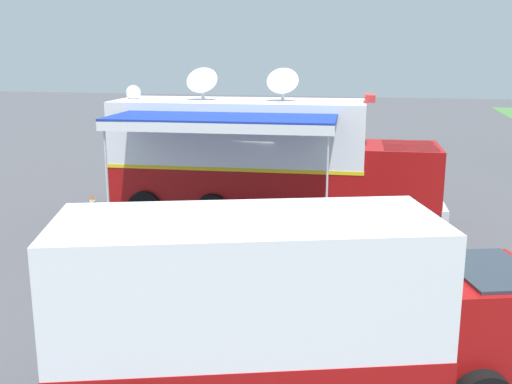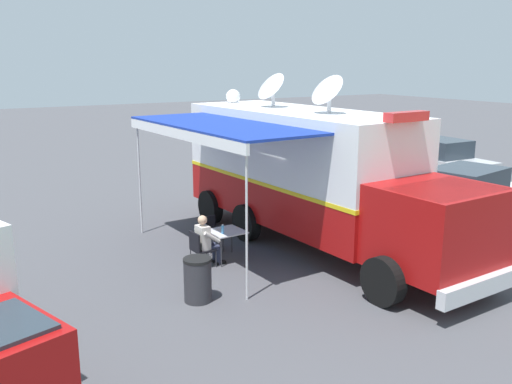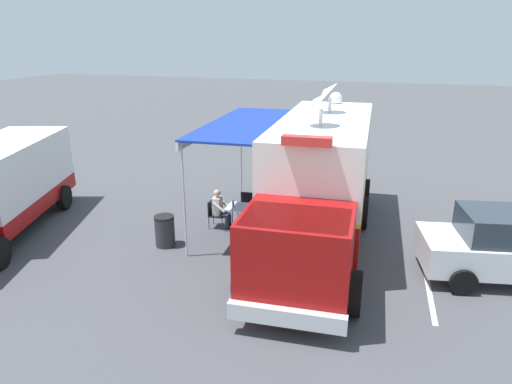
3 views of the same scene
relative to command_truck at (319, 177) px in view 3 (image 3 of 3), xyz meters
The scene contains 12 objects.
ground_plane 2.09m from the command_truck, 89.66° to the right, with size 100.00×100.00×0.00m, color #47474C.
lot_stripe 3.82m from the command_truck, 158.40° to the left, with size 0.12×4.80×0.01m, color silver.
command_truck is the anchor object (origin of this frame).
folding_table 2.77m from the command_truck, ahead, with size 0.84×0.84×0.73m.
water_bottle 2.85m from the command_truck, ahead, with size 0.07×0.07×0.22m.
folding_chair_at_table 3.55m from the command_truck, ahead, with size 0.50×0.50×0.87m.
folding_chair_beside_table 3.05m from the command_truck, 21.89° to the right, with size 0.50×0.50×0.87m.
seated_responder 3.33m from the command_truck, ahead, with size 0.68×0.57×1.25m.
trash_bin 4.68m from the command_truck, 22.50° to the left, with size 0.57×0.57×0.91m.
traffic_cone 5.65m from the command_truck, 86.10° to the right, with size 0.36×0.36×0.58m.
support_truck 9.57m from the command_truck, 13.25° to the left, with size 3.97×7.10×2.70m.
car_behind_truck 5.10m from the command_truck, 169.01° to the left, with size 4.46×2.58×1.76m.
Camera 3 is at (-2.06, 13.50, 5.79)m, focal length 32.90 mm.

